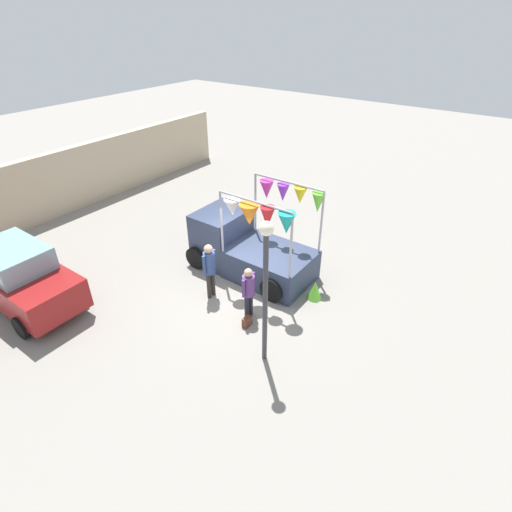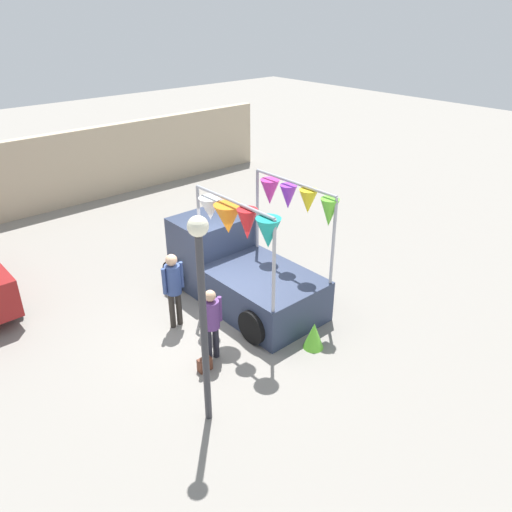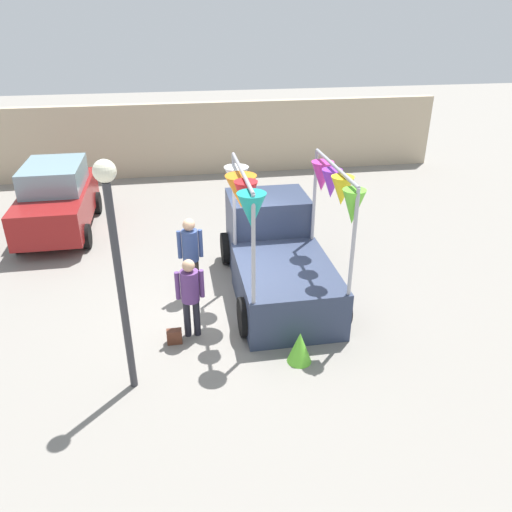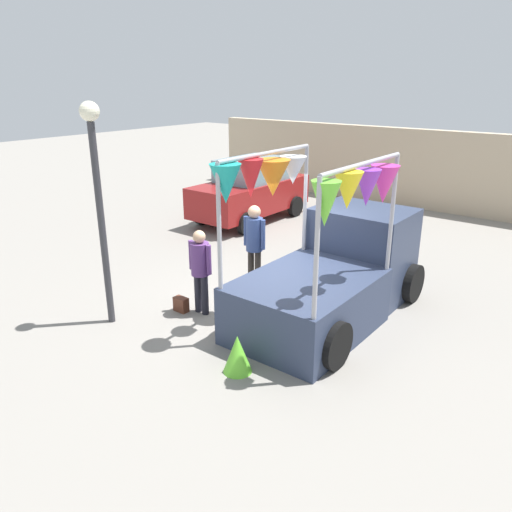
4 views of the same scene
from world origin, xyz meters
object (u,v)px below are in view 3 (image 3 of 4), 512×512
(vendor_truck, at_px, (276,249))
(person_customer, at_px, (190,291))
(person_vendor, at_px, (190,250))
(street_lamp, at_px, (115,249))
(parked_car, at_px, (57,198))
(folded_kite_bundle_lime, at_px, (300,347))
(handbag, at_px, (174,336))

(vendor_truck, xyz_separation_m, person_customer, (-1.93, -1.56, 0.05))
(person_vendor, relative_size, street_lamp, 0.47)
(parked_car, bearing_deg, folded_kite_bundle_lime, -52.86)
(handbag, bearing_deg, parked_car, 116.93)
(person_vendor, height_order, folded_kite_bundle_lime, person_vendor)
(vendor_truck, distance_m, handbag, 2.98)
(handbag, height_order, folded_kite_bundle_lime, folded_kite_bundle_lime)
(parked_car, xyz_separation_m, folded_kite_bundle_lime, (5.14, -6.79, -0.64))
(parked_car, bearing_deg, person_customer, -59.56)
(street_lamp, bearing_deg, folded_kite_bundle_lime, 2.84)
(parked_car, relative_size, handbag, 14.29)
(vendor_truck, xyz_separation_m, parked_car, (-5.26, 4.11, 0.03))
(vendor_truck, bearing_deg, parked_car, 142.03)
(vendor_truck, distance_m, parked_car, 6.67)
(vendor_truck, relative_size, person_vendor, 2.25)
(person_vendor, height_order, street_lamp, street_lamp)
(person_customer, bearing_deg, vendor_truck, 38.89)
(person_customer, xyz_separation_m, person_vendor, (0.09, 1.48, 0.12))
(person_vendor, bearing_deg, person_customer, -93.56)
(person_customer, distance_m, street_lamp, 2.25)
(person_customer, xyz_separation_m, street_lamp, (-1.05, -1.27, 1.54))
(parked_car, height_order, folded_kite_bundle_lime, parked_car)
(parked_car, distance_m, street_lamp, 7.46)
(folded_kite_bundle_lime, bearing_deg, parked_car, 127.14)
(parked_car, bearing_deg, handbag, -63.07)
(vendor_truck, xyz_separation_m, street_lamp, (-2.98, -2.82, 1.60))
(folded_kite_bundle_lime, bearing_deg, vendor_truck, 87.47)
(person_vendor, distance_m, street_lamp, 3.30)
(person_customer, bearing_deg, street_lamp, -129.62)
(person_customer, height_order, person_vendor, person_vendor)
(person_vendor, relative_size, folded_kite_bundle_lime, 2.99)
(handbag, bearing_deg, folded_kite_bundle_lime, -23.13)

